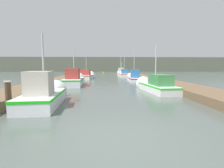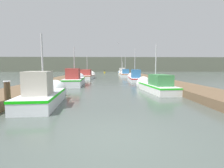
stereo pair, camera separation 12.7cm
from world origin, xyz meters
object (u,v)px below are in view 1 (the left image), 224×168
fishing_boat_1 (155,85)px  fishing_boat_2 (75,80)px  mooring_piling_3 (44,85)px  fishing_boat_5 (124,74)px  mooring_piling_2 (76,74)px  seagull_lead (117,43)px  mooring_piling_0 (8,95)px  fishing_boat_3 (134,77)px  fishing_boat_7 (121,72)px  fishing_boat_0 (46,94)px  fishing_boat_4 (87,76)px  channel_buoy (103,73)px  fishing_boat_6 (121,74)px

fishing_boat_1 → fishing_boat_2: 8.18m
fishing_boat_1 → mooring_piling_3: (-7.63, -1.38, 0.22)m
fishing_boat_1 → mooring_piling_3: size_ratio=4.40×
fishing_boat_5 → mooring_piling_2: (-7.76, -5.42, 0.28)m
fishing_boat_5 → seagull_lead: size_ratio=10.00×
mooring_piling_0 → fishing_boat_1: bearing=35.5°
fishing_boat_3 → fishing_boat_7: fishing_boat_7 is taller
fishing_boat_7 → seagull_lead: 12.66m
fishing_boat_2 → mooring_piling_2: size_ratio=4.20×
fishing_boat_0 → fishing_boat_7: 33.42m
fishing_boat_1 → fishing_boat_4: bearing=109.5°
mooring_piling_2 → seagull_lead: 8.96m
fishing_boat_5 → fishing_boat_2: bearing=-113.2°
mooring_piling_0 → mooring_piling_2: bearing=90.8°
mooring_piling_3 → mooring_piling_0: bearing=-90.7°
mooring_piling_2 → fishing_boat_7: bearing=62.1°
channel_buoy → mooring_piling_3: bearing=-95.5°
fishing_boat_5 → mooring_piling_3: bearing=-108.7°
channel_buoy → fishing_boat_6: bearing=-72.4°
fishing_boat_0 → fishing_boat_1: fishing_boat_1 is taller
fishing_boat_1 → fishing_boat_7: bearing=84.6°
fishing_boat_4 → fishing_boat_7: (6.44, 14.71, 0.05)m
fishing_boat_5 → seagull_lead: seagull_lead is taller
fishing_boat_2 → fishing_boat_5: 15.63m
fishing_boat_0 → fishing_boat_7: size_ratio=1.00×
fishing_boat_6 → seagull_lead: 8.42m
fishing_boat_0 → fishing_boat_1: size_ratio=0.86×
fishing_boat_1 → mooring_piling_0: 9.44m
fishing_boat_4 → fishing_boat_2: bearing=-87.2°
mooring_piling_0 → channel_buoy: mooring_piling_0 is taller
fishing_boat_3 → mooring_piling_2: size_ratio=4.43×
fishing_boat_1 → fishing_boat_4: 15.24m
fishing_boat_6 → fishing_boat_5: bearing=-88.2°
fishing_boat_0 → seagull_lead: 22.58m
fishing_boat_1 → mooring_piling_3: bearing=-175.1°
fishing_boat_1 → channel_buoy: (-4.07, 35.54, -0.27)m
fishing_boat_4 → fishing_boat_6: bearing=62.2°
fishing_boat_0 → mooring_piling_2: fishing_boat_0 is taller
fishing_boat_6 → mooring_piling_2: (-7.70, -10.02, 0.36)m
mooring_piling_2 → seagull_lead: (6.41, 3.70, 5.05)m
fishing_boat_6 → mooring_piling_0: size_ratio=3.87×
fishing_boat_6 → channel_buoy: bearing=108.5°
fishing_boat_7 → seagull_lead: size_ratio=8.84×
fishing_boat_0 → fishing_boat_7: fishing_boat_7 is taller
fishing_boat_2 → mooring_piling_2: (-1.23, 8.78, 0.21)m
mooring_piling_0 → fishing_boat_5: bearing=72.9°
fishing_boat_3 → mooring_piling_0: size_ratio=5.13×
seagull_lead → fishing_boat_3: bearing=40.6°
fishing_boat_1 → seagull_lead: (-1.53, 17.15, 5.34)m
fishing_boat_1 → fishing_boat_7: fishing_boat_7 is taller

